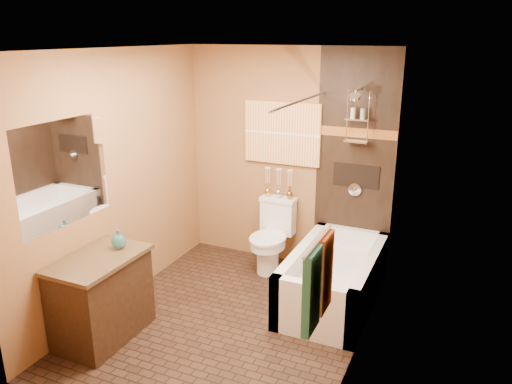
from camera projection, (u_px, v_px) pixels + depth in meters
The scene contains 23 objects.
floor at pixel (230, 321), 4.76m from camera, with size 3.00×3.00×0.00m, color black.
wall_left at pixel (117, 181), 4.84m from camera, with size 0.02×3.00×2.50m, color #906138.
wall_right at pixel (363, 216), 3.91m from camera, with size 0.02×3.00×2.50m, color #906138.
wall_back at pixel (287, 159), 5.68m from camera, with size 2.40×0.02×2.50m, color #906138.
wall_front at pixel (116, 267), 3.07m from camera, with size 2.40×0.02×2.50m, color #906138.
ceiling at pixel (225, 49), 4.00m from camera, with size 3.00×3.00×0.00m, color silver.
alcove_tile_back at pixel (354, 167), 5.37m from camera, with size 0.85×0.01×2.50m, color black.
alcove_tile_right at pixel (380, 190), 4.57m from camera, with size 0.01×1.50×2.50m, color black.
mosaic_band_back at pixel (356, 133), 5.25m from camera, with size 0.85×0.01×0.10m, color brown.
mosaic_band_right at pixel (382, 151), 4.46m from camera, with size 0.01×1.50×0.10m, color brown.
alcove_niche at pixel (356, 176), 5.39m from camera, with size 0.50×0.01×0.25m, color black.
shower_fixtures at pixel (357, 130), 5.14m from camera, with size 0.24×0.33×1.16m.
curtain_rod at pixel (301, 101), 4.64m from camera, with size 0.03×0.03×1.55m, color silver.
towel_bar at pixel (318, 241), 2.96m from camera, with size 0.02×0.02×0.55m, color silver.
towel_teal at pixel (312, 291), 2.92m from camera, with size 0.05×0.22×0.52m, color #206B68.
towel_rust at pixel (324, 273), 3.15m from camera, with size 0.05×0.22×0.52m, color brown.
sunset_painting at pixel (282, 133), 5.59m from camera, with size 0.90×0.04×0.70m, color orange.
vanity_mirror at pixel (64, 173), 4.18m from camera, with size 0.01×1.00×0.90m, color white.
bathtub at pixel (334, 282), 5.03m from camera, with size 0.80×1.50×0.55m.
toilet at pixel (272, 236), 5.71m from camera, with size 0.41×0.61×0.81m.
vanity at pixel (102, 297), 4.41m from camera, with size 0.54×0.88×0.78m.
teal_bottle at pixel (119, 239), 4.45m from camera, with size 0.13×0.13×0.21m, color #246C69, non-canonical shape.
bud_vases at pixel (279, 182), 5.69m from camera, with size 0.34×0.07×0.34m.
Camera 1 is at (1.92, -3.69, 2.63)m, focal length 35.00 mm.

